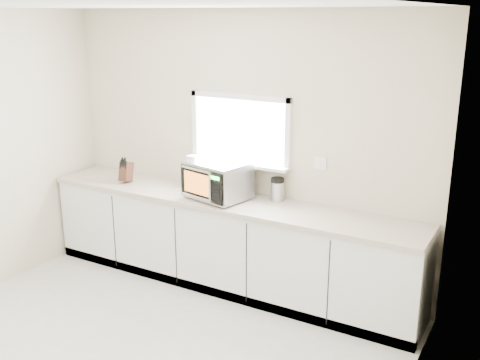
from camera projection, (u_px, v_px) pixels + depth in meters
The scene contains 7 objects.
back_wall at pixel (241, 148), 5.58m from camera, with size 4.00×0.17×2.70m.
cabinets at pixel (226, 244), 5.60m from camera, with size 3.92×0.60×0.88m, color silver.
countertop at pixel (225, 200), 5.46m from camera, with size 3.92×0.64×0.04m, color beige.
microwave at pixel (217, 179), 5.41m from camera, with size 0.65×0.55×0.37m.
knife_block at pixel (126, 171), 5.95m from camera, with size 0.13×0.21×0.28m.
cutting_board at pixel (202, 173), 5.83m from camera, with size 0.28×0.28×0.02m, color #AF7243.
coffee_grinder at pixel (277, 189), 5.37m from camera, with size 0.14×0.14×0.23m.
Camera 1 is at (2.70, -2.73, 2.64)m, focal length 42.00 mm.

